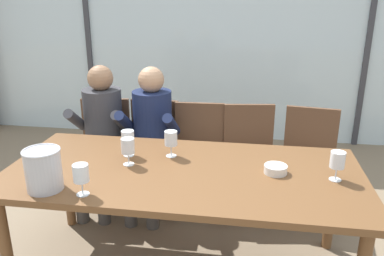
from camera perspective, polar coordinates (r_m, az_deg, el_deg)
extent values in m
plane|color=#847056|center=(3.62, 1.61, -9.92)|extent=(14.00, 14.00, 0.00)
cube|color=silver|center=(4.79, 4.30, 13.57)|extent=(7.37, 0.03, 2.60)
cube|color=#38383D|center=(5.18, -14.87, 13.42)|extent=(0.06, 0.06, 2.60)
cube|color=#38383D|center=(4.92, 24.36, 12.13)|extent=(0.06, 0.06, 2.60)
cube|color=#386633|center=(9.21, 6.63, 14.20)|extent=(13.37, 2.40, 1.99)
cube|color=brown|center=(2.41, -1.29, -6.50)|extent=(2.17, 1.00, 0.04)
cylinder|color=brown|center=(2.63, -25.47, -15.44)|extent=(0.07, 0.07, 0.69)
cylinder|color=brown|center=(3.22, -17.61, -7.86)|extent=(0.07, 0.07, 0.69)
cylinder|color=brown|center=(2.97, 19.62, -10.46)|extent=(0.07, 0.07, 0.69)
cube|color=brown|center=(3.45, -12.83, -3.67)|extent=(0.50, 0.50, 0.03)
cube|color=brown|center=(3.55, -12.36, 0.89)|extent=(0.42, 0.09, 0.42)
cylinder|color=brown|center=(3.43, -16.40, -8.38)|extent=(0.04, 0.04, 0.44)
cylinder|color=brown|center=(3.34, -10.08, -8.65)|extent=(0.04, 0.04, 0.44)
cylinder|color=brown|center=(3.75, -14.75, -5.75)|extent=(0.04, 0.04, 0.44)
cylinder|color=brown|center=(3.67, -9.00, -5.91)|extent=(0.04, 0.04, 0.44)
cube|color=brown|center=(3.35, -6.19, -3.97)|extent=(0.45, 0.45, 0.03)
cube|color=brown|center=(3.45, -5.39, 0.71)|extent=(0.42, 0.05, 0.42)
cylinder|color=brown|center=(3.34, -10.14, -8.60)|extent=(0.04, 0.04, 0.44)
cylinder|color=brown|center=(3.24, -3.74, -9.29)|extent=(0.04, 0.04, 0.44)
cylinder|color=brown|center=(3.66, -8.09, -5.92)|extent=(0.04, 0.04, 0.44)
cylinder|color=brown|center=(3.57, -2.25, -6.45)|extent=(0.04, 0.04, 0.44)
cube|color=brown|center=(3.24, 0.76, -4.67)|extent=(0.46, 0.46, 0.03)
cube|color=brown|center=(3.35, 1.10, 0.20)|extent=(0.42, 0.06, 0.42)
cylinder|color=brown|center=(3.20, -3.04, -9.67)|extent=(0.04, 0.04, 0.44)
cylinder|color=brown|center=(3.16, 3.88, -10.02)|extent=(0.04, 0.04, 0.44)
cylinder|color=brown|center=(3.53, -2.05, -6.73)|extent=(0.04, 0.04, 0.44)
cylinder|color=brown|center=(3.50, 4.16, -7.01)|extent=(0.04, 0.04, 0.44)
cube|color=brown|center=(3.23, 8.50, -4.95)|extent=(0.50, 0.50, 0.03)
cube|color=brown|center=(3.34, 8.23, -0.06)|extent=(0.42, 0.10, 0.42)
cylinder|color=brown|center=(3.15, 5.27, -10.23)|extent=(0.04, 0.04, 0.44)
cylinder|color=brown|center=(3.20, 12.17, -10.08)|extent=(0.04, 0.04, 0.44)
cylinder|color=brown|center=(3.48, 4.78, -7.17)|extent=(0.04, 0.04, 0.44)
cylinder|color=brown|center=(3.53, 10.99, -7.09)|extent=(0.04, 0.04, 0.44)
cube|color=brown|center=(3.25, 16.47, -5.45)|extent=(0.50, 0.50, 0.03)
cube|color=brown|center=(3.35, 16.91, -0.61)|extent=(0.42, 0.10, 0.42)
cylinder|color=brown|center=(3.18, 12.53, -10.28)|extent=(0.04, 0.04, 0.44)
cylinder|color=brown|center=(3.19, 19.46, -10.93)|extent=(0.04, 0.04, 0.44)
cylinder|color=brown|center=(3.52, 13.09, -7.33)|extent=(0.04, 0.04, 0.44)
cylinder|color=brown|center=(3.52, 19.30, -7.92)|extent=(0.04, 0.04, 0.44)
cylinder|color=#38383D|center=(3.39, -12.75, 1.22)|extent=(0.33, 0.33, 0.52)
sphere|color=#936B4C|center=(3.30, -13.19, 7.09)|extent=(0.21, 0.21, 0.21)
cube|color=#47423D|center=(3.33, -14.98, -4.04)|extent=(0.15, 0.41, 0.13)
cube|color=#47423D|center=(3.27, -12.03, -4.23)|extent=(0.15, 0.41, 0.13)
cylinder|color=#47423D|center=(3.27, -15.85, -9.44)|extent=(0.10, 0.10, 0.46)
cylinder|color=#47423D|center=(3.21, -12.83, -9.74)|extent=(0.10, 0.10, 0.46)
cylinder|color=#38383D|center=(3.34, -16.51, 1.11)|extent=(0.09, 0.33, 0.26)
cylinder|color=#38383D|center=(3.22, -10.25, 0.91)|extent=(0.09, 0.33, 0.26)
cylinder|color=#192347|center=(3.26, -5.75, 0.89)|extent=(0.33, 0.33, 0.52)
sphere|color=tan|center=(3.17, -5.96, 7.00)|extent=(0.21, 0.21, 0.21)
cube|color=#47423D|center=(3.20, -8.12, -4.55)|extent=(0.14, 0.40, 0.13)
cube|color=#47423D|center=(3.15, -4.99, -4.81)|extent=(0.14, 0.40, 0.13)
cylinder|color=#47423D|center=(3.14, -9.04, -10.18)|extent=(0.10, 0.10, 0.46)
cylinder|color=#47423D|center=(3.09, -5.83, -10.54)|extent=(0.10, 0.10, 0.46)
cylinder|color=#192347|center=(3.20, -9.62, 0.86)|extent=(0.09, 0.33, 0.26)
cylinder|color=#192347|center=(3.10, -2.98, 0.48)|extent=(0.09, 0.33, 0.26)
cylinder|color=#B7B7BC|center=(2.28, -20.78, -5.75)|extent=(0.19, 0.19, 0.23)
torus|color=silver|center=(2.23, -21.12, -3.09)|extent=(0.20, 0.20, 0.01)
cylinder|color=silver|center=(2.40, 12.06, -5.88)|extent=(0.14, 0.14, 0.05)
cylinder|color=silver|center=(2.60, -3.04, -4.06)|extent=(0.07, 0.07, 0.00)
cylinder|color=silver|center=(2.58, -3.05, -3.25)|extent=(0.01, 0.01, 0.07)
cylinder|color=silver|center=(2.55, -3.08, -1.49)|extent=(0.08, 0.08, 0.09)
cylinder|color=#E0D184|center=(2.56, -3.07, -2.05)|extent=(0.07, 0.07, 0.04)
cylinder|color=silver|center=(2.64, -9.17, -3.92)|extent=(0.07, 0.07, 0.00)
cylinder|color=silver|center=(2.62, -9.21, -3.13)|extent=(0.01, 0.01, 0.07)
cylinder|color=silver|center=(2.59, -9.31, -1.39)|extent=(0.08, 0.08, 0.09)
cylinder|color=silver|center=(2.51, -9.17, -5.21)|extent=(0.07, 0.07, 0.00)
cylinder|color=silver|center=(2.49, -9.21, -4.38)|extent=(0.01, 0.01, 0.07)
cylinder|color=silver|center=(2.46, -9.32, -2.56)|extent=(0.08, 0.08, 0.09)
cylinder|color=#E0D184|center=(2.47, -9.28, -3.13)|extent=(0.07, 0.07, 0.04)
cylinder|color=silver|center=(2.42, 20.08, -7.06)|extent=(0.07, 0.07, 0.00)
cylinder|color=silver|center=(2.41, 20.19, -6.21)|extent=(0.01, 0.01, 0.07)
cylinder|color=silver|center=(2.38, 20.42, -4.35)|extent=(0.08, 0.08, 0.09)
cylinder|color=#560C1E|center=(2.39, 20.34, -4.94)|extent=(0.07, 0.07, 0.04)
cylinder|color=silver|center=(2.20, -15.57, -9.25)|extent=(0.07, 0.07, 0.00)
cylinder|color=silver|center=(2.19, -15.66, -8.33)|extent=(0.01, 0.01, 0.07)
cylinder|color=silver|center=(2.15, -15.86, -6.32)|extent=(0.08, 0.08, 0.09)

